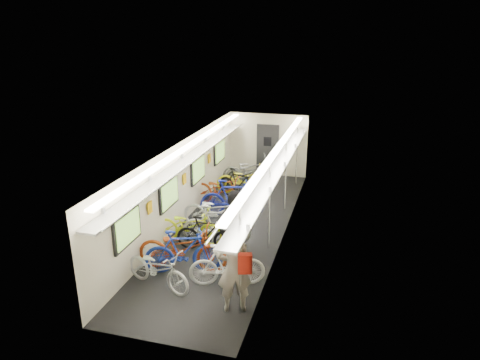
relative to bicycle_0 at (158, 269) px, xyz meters
The scene contains 18 objects.
train_car_shell 4.25m from the bicycle_0, 85.07° to the left, with size 10.00×10.00×10.00m.
bicycle_0 is the anchor object (origin of this frame).
bicycle_1 0.78m from the bicycle_0, 67.10° to the left, with size 0.51×1.79×1.08m, color #1B33A4.
bicycle_2 0.87m from the bicycle_0, 74.20° to the left, with size 0.74×2.11×1.11m, color #983610.
bicycle_3 1.90m from the bicycle_0, 75.74° to the left, with size 0.44×1.57×0.95m, color black.
bicycle_4 2.14m from the bicycle_0, 93.37° to the left, with size 0.65×1.86×0.98m, color #D9EC16.
bicycle_5 2.35m from the bicycle_0, 75.11° to the left, with size 0.51×1.82×1.09m, color silver.
bicycle_6 3.18m from the bicycle_0, 84.35° to the left, with size 0.69×1.99×1.05m, color #B5B4B9.
bicycle_7 4.12m from the bicycle_0, 83.06° to the left, with size 0.55×1.94×1.16m, color navy.
bicycle_8 4.74m from the bicycle_0, 91.00° to the left, with size 0.69×1.98×1.04m, color #90330F.
bicycle_9 5.52m from the bicycle_0, 86.68° to the left, with size 0.49×1.73×1.04m, color black.
bicycle_10 6.10m from the bicycle_0, 86.64° to the left, with size 0.67×1.92×1.01m, color yellow.
bicycle_11 1.50m from the bicycle_0, 18.10° to the left, with size 0.47×1.66×1.00m, color white.
bicycle_12 7.13m from the bicycle_0, 87.42° to the left, with size 0.71×2.04×1.07m, color slate.
bicycle_14 6.83m from the bicycle_0, 86.62° to the left, with size 0.66×1.90×1.00m, color slate.
passenger_near 1.90m from the bicycle_0, 10.70° to the right, with size 0.68×0.44×1.85m, color gray.
passenger_mid 2.15m from the bicycle_0, 54.33° to the left, with size 0.86×0.67×1.76m, color black.
backpack 2.37m from the bicycle_0, 17.82° to the right, with size 0.26×0.14×0.38m, color red.
Camera 1 is at (3.10, -10.70, 5.27)m, focal length 32.00 mm.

